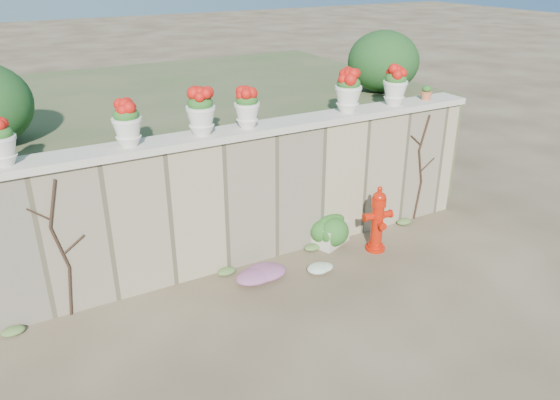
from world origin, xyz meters
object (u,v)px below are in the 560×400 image
terracotta_pot (426,93)px  urn_pot_0 (0,142)px  planter_box (331,230)px  fire_hydrant (378,219)px

terracotta_pot → urn_pot_0: bearing=180.0°
planter_box → fire_hydrant: bearing=-69.2°
fire_hydrant → urn_pot_0: (-4.97, 0.78, 1.83)m
urn_pot_0 → planter_box: bearing=-3.2°
planter_box → urn_pot_0: urn_pot_0 is taller
urn_pot_0 → terracotta_pot: size_ratio=2.41×
urn_pot_0 → terracotta_pot: bearing=-0.0°
fire_hydrant → terracotta_pot: terracotta_pot is taller
urn_pot_0 → fire_hydrant: bearing=-8.9°
planter_box → urn_pot_0: (-4.46, 0.25, 2.14)m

